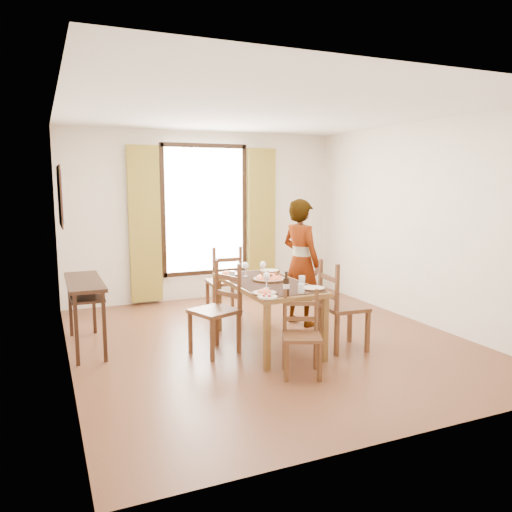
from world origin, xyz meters
name	(u,v)px	position (x,y,z in m)	size (l,w,h in m)	color
ground	(268,341)	(0.00, 0.00, 0.00)	(5.00, 5.00, 0.00)	#452515
room_shell	(264,213)	(0.00, 0.13, 1.54)	(4.60, 5.10, 2.74)	white
console_table	(85,290)	(-2.03, 0.60, 0.68)	(0.38, 1.20, 0.80)	black
dining_table	(267,288)	(-0.07, -0.12, 0.68)	(0.80, 1.61, 0.76)	brown
chair_west	(217,311)	(-0.69, -0.13, 0.47)	(0.58, 0.58, 1.01)	#572D1D
chair_north	(224,283)	(-0.08, 1.34, 0.47)	(0.47, 0.47, 1.01)	#572D1D
chair_south	(302,336)	(-0.14, -1.09, 0.39)	(0.49, 0.49, 0.84)	#572D1D
chair_east	(341,308)	(0.64, -0.60, 0.48)	(0.48, 0.48, 1.03)	#572D1D
man	(301,262)	(0.71, 0.50, 0.84)	(0.57, 0.71, 1.69)	gray
plate_sw	(265,291)	(-0.36, -0.68, 0.78)	(0.27, 0.27, 0.05)	silver
plate_se	(313,287)	(0.22, -0.68, 0.78)	(0.27, 0.27, 0.05)	silver
plate_nw	(227,273)	(-0.35, 0.46, 0.78)	(0.27, 0.27, 0.05)	silver
plate_ne	(270,270)	(0.23, 0.47, 0.78)	(0.27, 0.27, 0.05)	silver
pasta_platter	(269,276)	(-0.01, -0.05, 0.81)	(0.40, 0.40, 0.10)	red
caprese_plate	(268,296)	(-0.40, -0.84, 0.78)	(0.20, 0.20, 0.04)	silver
wine_glass_a	(267,280)	(-0.23, -0.45, 0.85)	(0.08, 0.08, 0.18)	white
wine_glass_b	(263,268)	(0.04, 0.24, 0.85)	(0.08, 0.08, 0.18)	white
wine_glass_c	(246,269)	(-0.18, 0.27, 0.85)	(0.08, 0.08, 0.18)	white
tumbler_a	(302,280)	(0.23, -0.41, 0.81)	(0.07, 0.07, 0.10)	silver
tumbler_b	(232,275)	(-0.39, 0.19, 0.81)	(0.07, 0.07, 0.10)	silver
tumbler_c	(301,289)	(0.01, -0.80, 0.81)	(0.07, 0.07, 0.10)	silver
wine_bottle	(286,284)	(-0.18, -0.84, 0.88)	(0.07, 0.07, 0.25)	black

